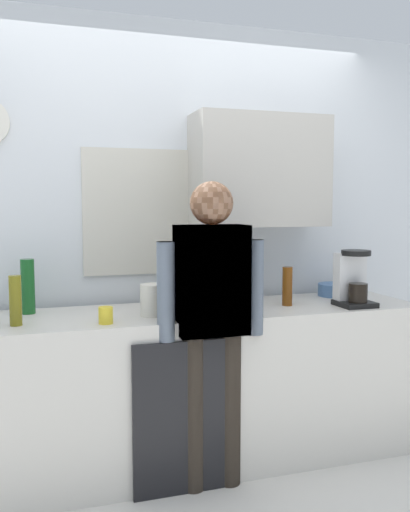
{
  "coord_description": "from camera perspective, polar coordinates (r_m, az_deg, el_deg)",
  "views": [
    {
      "loc": [
        -0.87,
        -2.61,
        1.49
      ],
      "look_at": [
        0.04,
        0.25,
        1.2
      ],
      "focal_mm": 38.17,
      "sensor_mm": 36.0,
      "label": 1
    }
  ],
  "objects": [
    {
      "name": "coffee_maker",
      "position": [
        3.32,
        15.21,
        -2.53
      ],
      "size": [
        0.2,
        0.2,
        0.33
      ],
      "color": "black",
      "rests_on": "kitchen_counter"
    },
    {
      "name": "cup_blue_mug",
      "position": [
        3.2,
        4.21,
        -4.42
      ],
      "size": [
        0.08,
        0.08,
        0.1
      ],
      "primitive_type": "cylinder",
      "color": "#3351B2",
      "rests_on": "kitchen_counter"
    },
    {
      "name": "ground_plane",
      "position": [
        3.13,
        0.67,
        -22.91
      ],
      "size": [
        8.0,
        8.0,
        0.0
      ],
      "primitive_type": "plane",
      "color": "silver"
    },
    {
      "name": "dishwasher_panel",
      "position": [
        2.89,
        -1.9,
        -16.61
      ],
      "size": [
        0.56,
        0.02,
        0.8
      ],
      "primitive_type": "cube",
      "color": "black",
      "rests_on": "ground_plane"
    },
    {
      "name": "back_wall_assembly",
      "position": [
        3.44,
        -2.0,
        3.33
      ],
      "size": [
        4.26,
        0.42,
        2.6
      ],
      "color": "silver",
      "rests_on": "ground_plane"
    },
    {
      "name": "person_guest",
      "position": [
        2.8,
        0.69,
        -5.58
      ],
      "size": [
        0.57,
        0.22,
        1.6
      ],
      "rotation": [
        0.0,
        0.0,
        3.38
      ],
      "color": "brown",
      "rests_on": "ground_plane"
    },
    {
      "name": "dish_soap",
      "position": [
        2.86,
        -1.77,
        -5.0
      ],
      "size": [
        0.06,
        0.06,
        0.18
      ],
      "color": "yellow",
      "rests_on": "kitchen_counter"
    },
    {
      "name": "storage_canister",
      "position": [
        2.94,
        -5.44,
        -4.6
      ],
      "size": [
        0.14,
        0.14,
        0.17
      ],
      "primitive_type": "cylinder",
      "color": "silver",
      "rests_on": "kitchen_counter"
    },
    {
      "name": "person_at_sink",
      "position": [
        2.8,
        0.69,
        -5.58
      ],
      "size": [
        0.57,
        0.22,
        1.6
      ],
      "rotation": [
        0.0,
        0.0,
        0.2
      ],
      "color": "brown",
      "rests_on": "ground_plane"
    },
    {
      "name": "kitchen_counter",
      "position": [
        3.21,
        -1.06,
        -13.47
      ],
      "size": [
        2.66,
        0.64,
        0.89
      ],
      "primitive_type": "cube",
      "color": "beige",
      "rests_on": "ground_plane"
    },
    {
      "name": "bottle_olive_oil",
      "position": [
        2.84,
        -19.25,
        -4.43
      ],
      "size": [
        0.06,
        0.06,
        0.25
      ],
      "primitive_type": "cylinder",
      "color": "olive",
      "rests_on": "kitchen_counter"
    },
    {
      "name": "mixing_bowl",
      "position": [
        3.66,
        13.47,
        -3.46
      ],
      "size": [
        0.22,
        0.22,
        0.08
      ],
      "primitive_type": "cylinder",
      "color": "#4C72A5",
      "rests_on": "kitchen_counter"
    },
    {
      "name": "potted_plant",
      "position": [
        3.33,
        -0.04,
        -2.57
      ],
      "size": [
        0.15,
        0.15,
        0.23
      ],
      "color": "#9E5638",
      "rests_on": "kitchen_counter"
    },
    {
      "name": "bottle_green_wine",
      "position": [
        3.12,
        -18.07,
        -3.05
      ],
      "size": [
        0.07,
        0.07,
        0.3
      ],
      "primitive_type": "cylinder",
      "color": "#195923",
      "rests_on": "kitchen_counter"
    },
    {
      "name": "cup_yellow_cup",
      "position": [
        2.78,
        -10.36,
        -6.13
      ],
      "size": [
        0.07,
        0.07,
        0.08
      ],
      "primitive_type": "cylinder",
      "color": "yellow",
      "rests_on": "kitchen_counter"
    },
    {
      "name": "bottle_amber_beer",
      "position": [
        3.25,
        8.62,
        -3.15
      ],
      "size": [
        0.06,
        0.06,
        0.23
      ],
      "primitive_type": "cylinder",
      "color": "brown",
      "rests_on": "kitchen_counter"
    }
  ]
}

